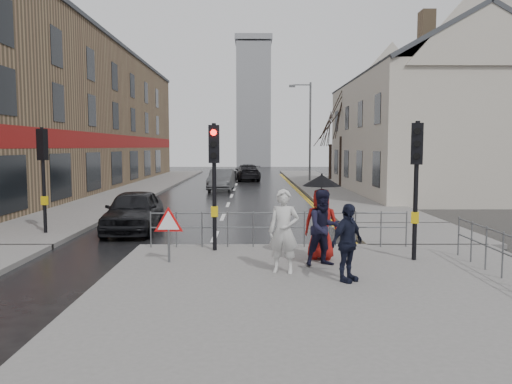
{
  "coord_description": "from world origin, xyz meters",
  "views": [
    {
      "loc": [
        1.19,
        -13.06,
        2.92
      ],
      "look_at": [
        1.34,
        3.44,
        1.42
      ],
      "focal_mm": 35.0,
      "sensor_mm": 36.0,
      "label": 1
    }
  ],
  "objects_px": {
    "pedestrian_d": "(347,243)",
    "car_parked": "(134,211)",
    "pedestrian_with_umbrella": "(321,214)",
    "pedestrian_b": "(324,228)",
    "car_mid": "(221,180)",
    "pedestrian_a": "(284,231)"
  },
  "relations": [
    {
      "from": "pedestrian_a",
      "to": "car_parked",
      "type": "xyz_separation_m",
      "value": [
        -4.76,
        6.23,
        -0.35
      ]
    },
    {
      "from": "pedestrian_with_umbrella",
      "to": "car_parked",
      "type": "relative_size",
      "value": 0.5
    },
    {
      "from": "car_parked",
      "to": "pedestrian_d",
      "type": "bearing_deg",
      "value": -51.52
    },
    {
      "from": "pedestrian_d",
      "to": "car_parked",
      "type": "relative_size",
      "value": 0.38
    },
    {
      "from": "pedestrian_a",
      "to": "car_mid",
      "type": "xyz_separation_m",
      "value": [
        -2.72,
        22.53,
        -0.36
      ]
    },
    {
      "from": "pedestrian_b",
      "to": "pedestrian_a",
      "type": "bearing_deg",
      "value": -165.02
    },
    {
      "from": "pedestrian_b",
      "to": "pedestrian_d",
      "type": "height_order",
      "value": "pedestrian_b"
    },
    {
      "from": "pedestrian_a",
      "to": "car_mid",
      "type": "distance_m",
      "value": 22.7
    },
    {
      "from": "pedestrian_b",
      "to": "car_parked",
      "type": "relative_size",
      "value": 0.42
    },
    {
      "from": "pedestrian_a",
      "to": "pedestrian_d",
      "type": "distance_m",
      "value": 1.46
    },
    {
      "from": "pedestrian_a",
      "to": "pedestrian_with_umbrella",
      "type": "relative_size",
      "value": 0.88
    },
    {
      "from": "pedestrian_with_umbrella",
      "to": "car_parked",
      "type": "bearing_deg",
      "value": 139.62
    },
    {
      "from": "car_parked",
      "to": "car_mid",
      "type": "bearing_deg",
      "value": 80.47
    },
    {
      "from": "pedestrian_with_umbrella",
      "to": "pedestrian_d",
      "type": "height_order",
      "value": "pedestrian_with_umbrella"
    },
    {
      "from": "pedestrian_d",
      "to": "car_parked",
      "type": "xyz_separation_m",
      "value": [
        -6.03,
        6.96,
        -0.23
      ]
    },
    {
      "from": "pedestrian_b",
      "to": "car_mid",
      "type": "bearing_deg",
      "value": 81.16
    },
    {
      "from": "pedestrian_with_umbrella",
      "to": "car_parked",
      "type": "xyz_separation_m",
      "value": [
        -5.77,
        4.91,
        -0.55
      ]
    },
    {
      "from": "pedestrian_b",
      "to": "car_parked",
      "type": "height_order",
      "value": "pedestrian_b"
    },
    {
      "from": "pedestrian_a",
      "to": "pedestrian_with_umbrella",
      "type": "height_order",
      "value": "pedestrian_with_umbrella"
    },
    {
      "from": "pedestrian_a",
      "to": "pedestrian_with_umbrella",
      "type": "xyz_separation_m",
      "value": [
        1.01,
        1.32,
        0.21
      ]
    },
    {
      "from": "pedestrian_d",
      "to": "car_parked",
      "type": "height_order",
      "value": "pedestrian_d"
    },
    {
      "from": "pedestrian_a",
      "to": "pedestrian_d",
      "type": "relative_size",
      "value": 1.14
    }
  ]
}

